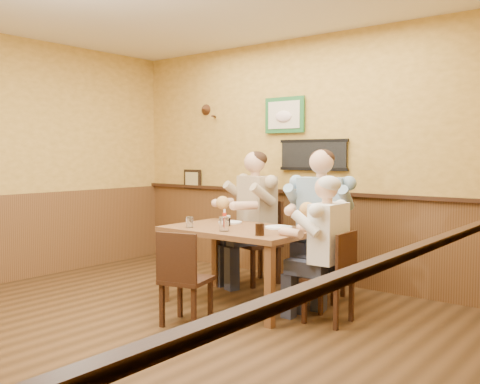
# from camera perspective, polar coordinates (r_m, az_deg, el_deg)

# --- Properties ---
(room) EXTENTS (5.02, 5.03, 2.81)m
(room) POSITION_cam_1_polar(r_m,az_deg,el_deg) (4.39, -8.47, 7.02)
(room) COLOR #33200F
(room) RESTS_ON ground
(dining_table) EXTENTS (1.40, 0.90, 0.75)m
(dining_table) POSITION_cam_1_polar(r_m,az_deg,el_deg) (5.17, -0.09, -4.84)
(dining_table) COLOR brown
(dining_table) RESTS_ON ground
(chair_back_left) EXTENTS (0.54, 0.54, 0.94)m
(chair_back_left) POSITION_cam_1_polar(r_m,az_deg,el_deg) (6.06, 1.80, -5.36)
(chair_back_left) COLOR #351D10
(chair_back_left) RESTS_ON ground
(chair_back_right) EXTENTS (0.52, 0.52, 0.95)m
(chair_back_right) POSITION_cam_1_polar(r_m,az_deg,el_deg) (5.46, 8.68, -6.39)
(chair_back_right) COLOR #351D10
(chair_back_right) RESTS_ON ground
(chair_right_end) EXTENTS (0.38, 0.38, 0.80)m
(chair_right_end) POSITION_cam_1_polar(r_m,az_deg,el_deg) (4.73, 9.40, -8.92)
(chair_right_end) COLOR #351D10
(chair_right_end) RESTS_ON ground
(chair_near_side) EXTENTS (0.46, 0.46, 0.81)m
(chair_near_side) POSITION_cam_1_polar(r_m,az_deg,el_deg) (4.64, -5.73, -9.06)
(chair_near_side) COLOR #351D10
(chair_near_side) RESTS_ON ground
(diner_tan_shirt) EXTENTS (0.78, 0.78, 1.34)m
(diner_tan_shirt) POSITION_cam_1_polar(r_m,az_deg,el_deg) (6.03, 1.80, -3.47)
(diner_tan_shirt) COLOR tan
(diner_tan_shirt) RESTS_ON ground
(diner_blue_polo) EXTENTS (0.75, 0.75, 1.35)m
(diner_blue_polo) POSITION_cam_1_polar(r_m,az_deg,el_deg) (5.43, 8.70, -4.28)
(diner_blue_polo) COLOR #7898B4
(diner_blue_polo) RESTS_ON ground
(diner_white_elder) EXTENTS (0.55, 0.55, 1.14)m
(diner_white_elder) POSITION_cam_1_polar(r_m,az_deg,el_deg) (4.69, 9.42, -6.88)
(diner_white_elder) COLOR white
(diner_white_elder) RESTS_ON ground
(water_glass_left) EXTENTS (0.08, 0.08, 0.10)m
(water_glass_left) POSITION_cam_1_polar(r_m,az_deg,el_deg) (5.18, -5.39, -3.23)
(water_glass_left) COLOR silver
(water_glass_left) RESTS_ON dining_table
(water_glass_mid) EXTENTS (0.09, 0.09, 0.13)m
(water_glass_mid) POSITION_cam_1_polar(r_m,az_deg,el_deg) (4.92, -1.70, -3.43)
(water_glass_mid) COLOR white
(water_glass_mid) RESTS_ON dining_table
(cola_tumbler) EXTENTS (0.08, 0.08, 0.11)m
(cola_tumbler) POSITION_cam_1_polar(r_m,az_deg,el_deg) (4.66, 2.12, -4.02)
(cola_tumbler) COLOR black
(cola_tumbler) RESTS_ON dining_table
(hot_sauce_bottle) EXTENTS (0.05, 0.05, 0.16)m
(hot_sauce_bottle) POSITION_cam_1_polar(r_m,az_deg,el_deg) (5.18, -1.66, -2.91)
(hot_sauce_bottle) COLOR red
(hot_sauce_bottle) RESTS_ON dining_table
(salt_shaker) EXTENTS (0.05, 0.05, 0.10)m
(salt_shaker) POSITION_cam_1_polar(r_m,az_deg,el_deg) (5.37, -1.24, -3.01)
(salt_shaker) COLOR white
(salt_shaker) RESTS_ON dining_table
(pepper_shaker) EXTENTS (0.04, 0.04, 0.08)m
(pepper_shaker) POSITION_cam_1_polar(r_m,az_deg,el_deg) (5.27, -1.21, -3.21)
(pepper_shaker) COLOR black
(pepper_shaker) RESTS_ON dining_table
(plate_far_left) EXTENTS (0.30, 0.30, 0.02)m
(plate_far_left) POSITION_cam_1_polar(r_m,az_deg,el_deg) (5.51, -1.07, -3.24)
(plate_far_left) COLOR white
(plate_far_left) RESTS_ON dining_table
(plate_far_right) EXTENTS (0.27, 0.27, 0.02)m
(plate_far_right) POSITION_cam_1_polar(r_m,az_deg,el_deg) (5.14, 4.15, -3.77)
(plate_far_right) COLOR white
(plate_far_right) RESTS_ON dining_table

